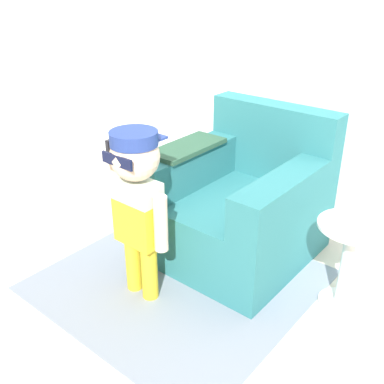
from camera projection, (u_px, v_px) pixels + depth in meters
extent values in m
plane|color=beige|center=(215.00, 243.00, 3.16)|extent=(10.00, 10.00, 0.00)
cube|color=silver|center=(282.00, 40.00, 3.09)|extent=(10.00, 0.05, 2.60)
cube|color=#286B70|center=(236.00, 225.00, 2.97)|extent=(0.91, 0.99, 0.43)
cube|color=#286B70|center=(274.00, 141.00, 3.05)|extent=(0.91, 0.17, 0.52)
cube|color=#286B70|center=(187.00, 168.00, 2.96)|extent=(0.20, 0.82, 0.26)
cube|color=#286B70|center=(281.00, 199.00, 2.56)|extent=(0.20, 0.82, 0.26)
cube|color=#284C38|center=(187.00, 147.00, 2.90)|extent=(0.24, 0.55, 0.03)
cylinder|color=gold|center=(134.00, 263.00, 2.64)|extent=(0.09, 0.09, 0.36)
cylinder|color=gold|center=(150.00, 272.00, 2.57)|extent=(0.09, 0.09, 0.36)
cube|color=gold|center=(139.00, 221.00, 2.47)|extent=(0.26, 0.15, 0.26)
cube|color=#B7C6B2|center=(137.00, 191.00, 2.39)|extent=(0.26, 0.15, 0.11)
sphere|color=beige|center=(135.00, 156.00, 2.30)|extent=(0.26, 0.26, 0.26)
cylinder|color=navy|center=(134.00, 138.00, 2.26)|extent=(0.25, 0.25, 0.07)
cube|color=navy|center=(150.00, 137.00, 2.35)|extent=(0.15, 0.12, 0.01)
cube|color=#0F1433|center=(117.00, 161.00, 2.21)|extent=(0.21, 0.01, 0.06)
cylinder|color=beige|center=(161.00, 224.00, 2.35)|extent=(0.07, 0.07, 0.32)
cylinder|color=beige|center=(116.00, 165.00, 2.43)|extent=(0.10, 0.07, 0.19)
cube|color=black|center=(112.00, 151.00, 2.37)|extent=(0.02, 0.07, 0.13)
cylinder|color=white|center=(340.00, 302.00, 2.59)|extent=(0.24, 0.24, 0.02)
cylinder|color=white|center=(346.00, 267.00, 2.48)|extent=(0.07, 0.07, 0.51)
cylinder|color=white|center=(354.00, 226.00, 2.36)|extent=(0.37, 0.37, 0.02)
cube|color=gray|center=(179.00, 279.00, 2.79)|extent=(1.49, 1.45, 0.01)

